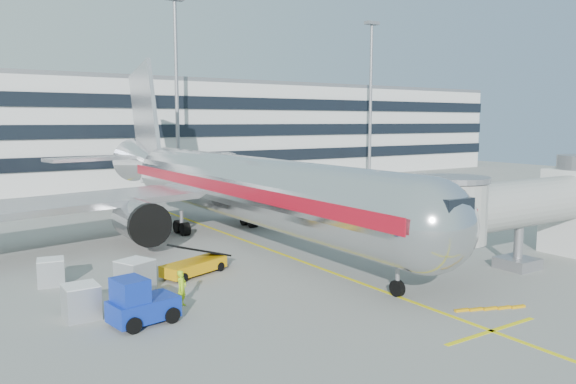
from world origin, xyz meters
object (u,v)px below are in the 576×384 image
main_jet (228,184)px  cargo_container_left (135,275)px  ramp_worker (182,288)px  belt_loader (194,265)px  cargo_container_right (51,272)px  baggage_tug (139,304)px  cargo_container_front (81,301)px

main_jet → cargo_container_left: bearing=-136.1°
main_jet → ramp_worker: size_ratio=27.36×
belt_loader → cargo_container_right: belt_loader is taller
belt_loader → ramp_worker: (-2.91, -5.12, 0.32)m
baggage_tug → cargo_container_right: (-2.20, 8.96, -0.22)m
belt_loader → ramp_worker: belt_loader is taller
cargo_container_left → cargo_container_right: (-3.69, 3.73, -0.11)m
main_jet → cargo_container_left: 16.26m
baggage_tug → main_jet: bearing=51.5°
main_jet → cargo_container_left: main_jet is taller
main_jet → cargo_container_front: size_ratio=30.80×
main_jet → belt_loader: main_jet is taller
main_jet → baggage_tug: 21.05m
belt_loader → cargo_container_front: belt_loader is taller
cargo_container_right → cargo_container_front: size_ratio=1.02×
cargo_container_left → ramp_worker: ramp_worker is taller
cargo_container_front → cargo_container_left: bearing=39.2°
belt_loader → cargo_container_right: 8.14m
baggage_tug → cargo_container_front: bearing=131.5°
main_jet → baggage_tug: bearing=-128.5°
cargo_container_front → main_jet: bearing=42.9°
cargo_container_left → ramp_worker: size_ratio=1.16×
baggage_tug → cargo_container_right: bearing=103.8°
cargo_container_left → ramp_worker: (1.15, -3.87, 0.05)m
main_jet → cargo_container_front: 20.77m
cargo_container_right → ramp_worker: ramp_worker is taller
cargo_container_front → ramp_worker: bearing=-11.6°
cargo_container_left → cargo_container_front: (-3.56, -2.90, -0.05)m
cargo_container_right → cargo_container_front: 6.63m
cargo_container_left → cargo_container_right: size_ratio=1.29×
main_jet → cargo_container_front: bearing=-137.1°
cargo_container_right → ramp_worker: 9.01m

